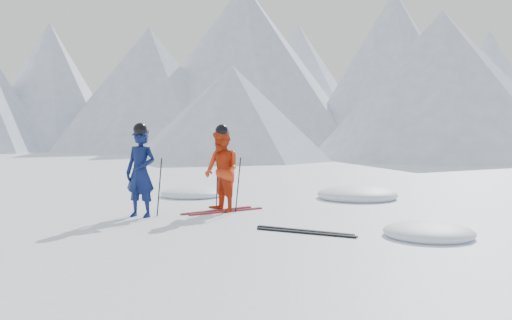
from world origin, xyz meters
The scene contains 12 objects.
ground centered at (0.00, 0.00, 0.00)m, with size 160.00×160.00×0.00m, color white.
skier_blue centered at (-3.53, -0.60, 0.85)m, with size 0.62×0.41×1.70m, color #0B1543.
skier_red centered at (-2.60, 0.77, 0.84)m, with size 0.82×0.64×1.68m, color red.
pole_blue_left centered at (-3.83, -0.45, 0.57)m, with size 0.02×0.02×1.13m, color black.
pole_blue_right centered at (-3.28, -0.35, 0.57)m, with size 0.02×0.02×1.13m, color black.
pole_red_left centered at (-2.90, 1.02, 0.56)m, with size 0.02×0.02×1.12m, color black.
pole_red_right centered at (-2.30, 0.92, 0.56)m, with size 0.02×0.02×1.12m, color black.
ski_worn_left centered at (-2.72, 0.77, 0.01)m, with size 0.09×1.70×0.03m, color black.
ski_worn_right centered at (-2.48, 0.77, 0.01)m, with size 0.09×1.70×0.03m, color black.
ski_loose_a centered at (-0.17, -0.33, 0.01)m, with size 0.09×1.70×0.03m, color black.
ski_loose_b centered at (-0.07, -0.48, 0.01)m, with size 0.09×1.70×0.03m, color black.
snow_lumps centered at (-1.52, 3.01, 0.00)m, with size 7.93×5.67×0.43m.
Camera 1 is at (3.76, -8.25, 1.64)m, focal length 38.00 mm.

